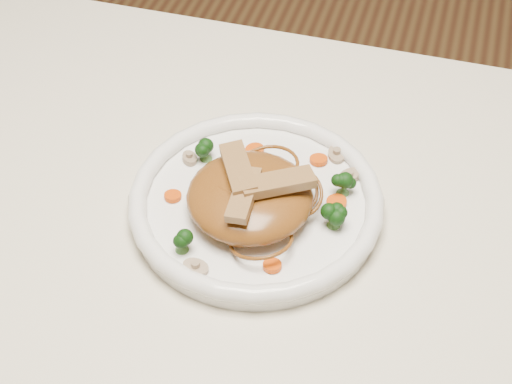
# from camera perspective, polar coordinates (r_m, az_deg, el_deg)

# --- Properties ---
(table) EXTENTS (1.20, 0.80, 0.75)m
(table) POSITION_cam_1_polar(r_m,az_deg,el_deg) (0.86, -0.72, -9.17)
(table) COLOR beige
(table) RESTS_ON ground
(plate) EXTENTS (0.33, 0.33, 0.02)m
(plate) POSITION_cam_1_polar(r_m,az_deg,el_deg) (0.82, 0.00, -1.07)
(plate) COLOR white
(plate) RESTS_ON table
(noodle_mound) EXTENTS (0.16, 0.16, 0.04)m
(noodle_mound) POSITION_cam_1_polar(r_m,az_deg,el_deg) (0.79, -0.46, -0.33)
(noodle_mound) COLOR brown
(noodle_mound) RESTS_ON plate
(chicken_a) EXTENTS (0.08, 0.06, 0.01)m
(chicken_a) POSITION_cam_1_polar(r_m,az_deg,el_deg) (0.76, 1.60, 0.68)
(chicken_a) COLOR #A0774B
(chicken_a) RESTS_ON noodle_mound
(chicken_b) EXTENTS (0.06, 0.08, 0.01)m
(chicken_b) POSITION_cam_1_polar(r_m,az_deg,el_deg) (0.78, -1.33, 1.73)
(chicken_b) COLOR #A0774B
(chicken_b) RESTS_ON noodle_mound
(chicken_c) EXTENTS (0.02, 0.07, 0.01)m
(chicken_c) POSITION_cam_1_polar(r_m,az_deg,el_deg) (0.75, -0.91, -0.20)
(chicken_c) COLOR #A0774B
(chicken_c) RESTS_ON noodle_mound
(broccoli_0) EXTENTS (0.03, 0.03, 0.03)m
(broccoli_0) POSITION_cam_1_polar(r_m,az_deg,el_deg) (0.81, 6.56, 0.72)
(broccoli_0) COLOR #0D360B
(broccoli_0) RESTS_ON plate
(broccoli_1) EXTENTS (0.03, 0.03, 0.03)m
(broccoli_1) POSITION_cam_1_polar(r_m,az_deg,el_deg) (0.85, -3.77, 3.17)
(broccoli_1) COLOR #0D360B
(broccoli_1) RESTS_ON plate
(broccoli_2) EXTENTS (0.03, 0.03, 0.03)m
(broccoli_2) POSITION_cam_1_polar(r_m,az_deg,el_deg) (0.76, -5.59, -3.59)
(broccoli_2) COLOR #0D360B
(broccoli_2) RESTS_ON plate
(broccoli_3) EXTENTS (0.04, 0.04, 0.03)m
(broccoli_3) POSITION_cam_1_polar(r_m,az_deg,el_deg) (0.78, 5.86, -1.71)
(broccoli_3) COLOR #0D360B
(broccoli_3) RESTS_ON plate
(carrot_0) EXTENTS (0.02, 0.02, 0.00)m
(carrot_0) POSITION_cam_1_polar(r_m,az_deg,el_deg) (0.86, 4.68, 2.41)
(carrot_0) COLOR #E85B08
(carrot_0) RESTS_ON plate
(carrot_1) EXTENTS (0.02, 0.02, 0.00)m
(carrot_1) POSITION_cam_1_polar(r_m,az_deg,el_deg) (0.82, -6.21, -0.30)
(carrot_1) COLOR #E85B08
(carrot_1) RESTS_ON plate
(carrot_2) EXTENTS (0.02, 0.02, 0.00)m
(carrot_2) POSITION_cam_1_polar(r_m,az_deg,el_deg) (0.81, 6.01, -0.77)
(carrot_2) COLOR #E85B08
(carrot_2) RESTS_ON plate
(carrot_3) EXTENTS (0.02, 0.02, 0.00)m
(carrot_3) POSITION_cam_1_polar(r_m,az_deg,el_deg) (0.87, -0.10, 3.14)
(carrot_3) COLOR #E85B08
(carrot_3) RESTS_ON plate
(carrot_4) EXTENTS (0.02, 0.02, 0.00)m
(carrot_4) POSITION_cam_1_polar(r_m,az_deg,el_deg) (0.75, 1.22, -5.50)
(carrot_4) COLOR #E85B08
(carrot_4) RESTS_ON plate
(mushroom_0) EXTENTS (0.03, 0.03, 0.01)m
(mushroom_0) POSITION_cam_1_polar(r_m,az_deg,el_deg) (0.75, -4.51, -5.63)
(mushroom_0) COLOR tan
(mushroom_0) RESTS_ON plate
(mushroom_1) EXTENTS (0.04, 0.04, 0.01)m
(mushroom_1) POSITION_cam_1_polar(r_m,az_deg,el_deg) (0.84, 6.93, 1.15)
(mushroom_1) COLOR tan
(mushroom_1) RESTS_ON plate
(mushroom_2) EXTENTS (0.03, 0.03, 0.01)m
(mushroom_2) POSITION_cam_1_polar(r_m,az_deg,el_deg) (0.86, -4.96, 2.51)
(mushroom_2) COLOR tan
(mushroom_2) RESTS_ON plate
(mushroom_3) EXTENTS (0.03, 0.03, 0.01)m
(mushroom_3) POSITION_cam_1_polar(r_m,az_deg,el_deg) (0.86, 6.01, 2.79)
(mushroom_3) COLOR tan
(mushroom_3) RESTS_ON plate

